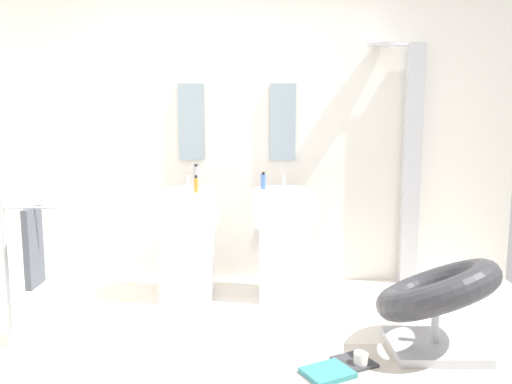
% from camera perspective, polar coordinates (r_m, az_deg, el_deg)
% --- Properties ---
extents(ground_plane, '(4.80, 3.60, 0.04)m').
position_cam_1_polar(ground_plane, '(3.34, -2.74, -18.12)').
color(ground_plane, silver).
extents(rear_partition, '(4.80, 0.10, 2.60)m').
position_cam_1_polar(rear_partition, '(4.64, -1.81, 6.28)').
color(rear_partition, silver).
rests_on(rear_partition, ground_plane).
extents(pedestal_sink_left, '(0.50, 0.50, 0.98)m').
position_cam_1_polar(pedestal_sink_left, '(4.31, -7.19, -4.91)').
color(pedestal_sink_left, white).
rests_on(pedestal_sink_left, ground_plane).
extents(pedestal_sink_right, '(0.50, 0.50, 0.98)m').
position_cam_1_polar(pedestal_sink_right, '(4.28, 3.25, -4.95)').
color(pedestal_sink_right, white).
rests_on(pedestal_sink_right, ground_plane).
extents(vanity_mirror_left, '(0.22, 0.03, 0.65)m').
position_cam_1_polar(vanity_mirror_left, '(4.60, -6.75, 7.47)').
color(vanity_mirror_left, '#8C9EA8').
extents(vanity_mirror_right, '(0.22, 0.03, 0.65)m').
position_cam_1_polar(vanity_mirror_right, '(4.57, 3.07, 7.51)').
color(vanity_mirror_right, '#8C9EA8').
extents(shower_column, '(0.49, 0.24, 2.05)m').
position_cam_1_polar(shower_column, '(4.72, 16.41, 3.30)').
color(shower_column, '#B7BABF').
rests_on(shower_column, ground_plane).
extents(lounge_chair, '(1.09, 1.09, 0.65)m').
position_cam_1_polar(lounge_chair, '(3.52, 19.00, -10.68)').
color(lounge_chair, '#B7BABF').
rests_on(lounge_chair, ground_plane).
extents(towel_rack, '(0.37, 0.22, 0.95)m').
position_cam_1_polar(towel_rack, '(3.62, -22.98, -5.77)').
color(towel_rack, '#B7BABF').
rests_on(towel_rack, ground_plane).
extents(area_rug, '(0.96, 0.87, 0.01)m').
position_cam_1_polar(area_rug, '(3.20, 10.41, -19.07)').
color(area_rug, beige).
rests_on(area_rug, ground_plane).
extents(magazine_charcoal, '(0.28, 0.28, 0.02)m').
position_cam_1_polar(magazine_charcoal, '(3.35, 10.69, -17.48)').
color(magazine_charcoal, '#38383D').
rests_on(magazine_charcoal, area_rug).
extents(magazine_teal, '(0.33, 0.31, 0.03)m').
position_cam_1_polar(magazine_teal, '(3.19, 7.88, -18.66)').
color(magazine_teal, teal).
rests_on(magazine_teal, area_rug).
extents(coffee_mug, '(0.08, 0.08, 0.08)m').
position_cam_1_polar(coffee_mug, '(3.31, 11.38, -17.20)').
color(coffee_mug, white).
rests_on(coffee_mug, area_rug).
extents(soap_bottle_grey, '(0.05, 0.05, 0.19)m').
position_cam_1_polar(soap_bottle_grey, '(4.36, -6.25, 1.69)').
color(soap_bottle_grey, '#99999E').
rests_on(soap_bottle_grey, pedestal_sink_left).
extents(soap_bottle_blue, '(0.04, 0.04, 0.14)m').
position_cam_1_polar(soap_bottle_blue, '(4.22, 0.99, 1.15)').
color(soap_bottle_blue, '#4C72B7').
rests_on(soap_bottle_blue, pedestal_sink_right).
extents(soap_bottle_amber, '(0.04, 0.04, 0.13)m').
position_cam_1_polar(soap_bottle_amber, '(4.06, -6.24, 0.78)').
color(soap_bottle_amber, '#C68C38').
rests_on(soap_bottle_amber, pedestal_sink_left).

